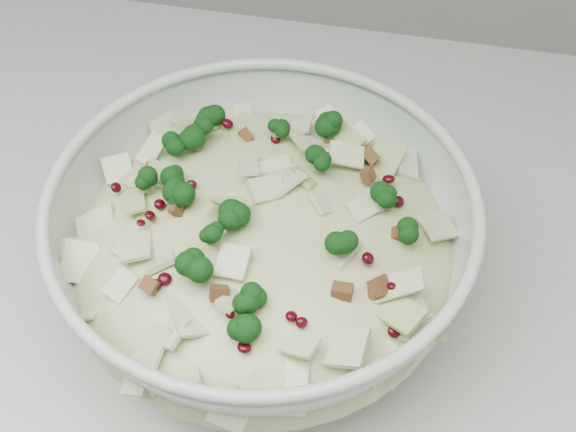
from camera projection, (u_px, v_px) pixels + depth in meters
The scene contains 2 objects.
mixing_bowl at pixel (263, 250), 0.60m from camera, with size 0.34×0.34×0.12m.
salad at pixel (263, 233), 0.58m from camera, with size 0.33×0.33×0.13m.
Camera 1 is at (0.67, 1.25, 1.44)m, focal length 50.00 mm.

